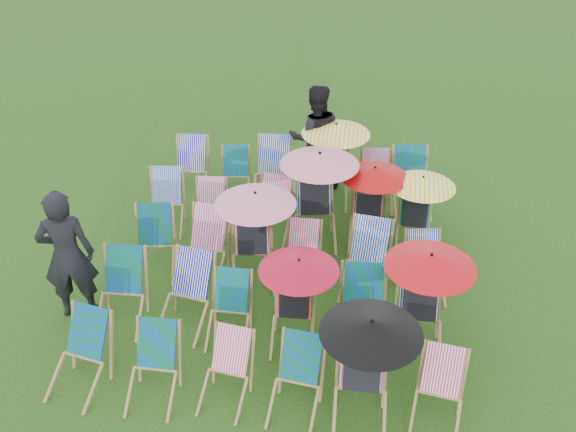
# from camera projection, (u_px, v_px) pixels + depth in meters

# --- Properties ---
(ground) EXTENTS (100.00, 100.00, 0.00)m
(ground) POSITION_uv_depth(u_px,v_px,m) (281.00, 282.00, 9.43)
(ground) COLOR #17320B
(ground) RESTS_ON ground
(deckchair_0) EXTENTS (0.76, 0.94, 0.91)m
(deckchair_0) POSITION_uv_depth(u_px,v_px,m) (78.00, 356.00, 7.55)
(deckchair_0) COLOR olive
(deckchair_0) RESTS_ON ground
(deckchair_1) EXTENTS (0.58, 0.80, 0.87)m
(deckchair_1) POSITION_uv_depth(u_px,v_px,m) (152.00, 368.00, 7.42)
(deckchair_1) COLOR olive
(deckchair_1) RESTS_ON ground
(deckchair_2) EXTENTS (0.64, 0.82, 0.81)m
(deckchair_2) POSITION_uv_depth(u_px,v_px,m) (226.00, 372.00, 7.41)
(deckchair_2) COLOR olive
(deckchair_2) RESTS_ON ground
(deckchair_3) EXTENTS (0.66, 0.85, 0.86)m
(deckchair_3) POSITION_uv_depth(u_px,v_px,m) (296.00, 382.00, 7.26)
(deckchair_3) COLOR olive
(deckchair_3) RESTS_ON ground
(deckchair_4) EXTENTS (1.13, 1.18, 1.34)m
(deckchair_4) POSITION_uv_depth(u_px,v_px,m) (364.00, 370.00, 7.04)
(deckchair_4) COLOR olive
(deckchair_4) RESTS_ON ground
(deckchair_5) EXTENTS (0.67, 0.85, 0.84)m
(deckchair_5) POSITION_uv_depth(u_px,v_px,m) (439.00, 395.00, 7.11)
(deckchair_5) COLOR olive
(deckchair_5) RESTS_ON ground
(deckchair_6) EXTENTS (0.67, 0.91, 0.95)m
(deckchair_6) POSITION_uv_depth(u_px,v_px,m) (120.00, 292.00, 8.50)
(deckchair_6) COLOR olive
(deckchair_6) RESTS_ON ground
(deckchair_7) EXTENTS (0.76, 0.96, 0.94)m
(deckchair_7) POSITION_uv_depth(u_px,v_px,m) (185.00, 295.00, 8.45)
(deckchair_7) COLOR olive
(deckchair_7) RESTS_ON ground
(deckchair_8) EXTENTS (0.55, 0.77, 0.83)m
(deckchair_8) POSITION_uv_depth(u_px,v_px,m) (229.00, 311.00, 8.28)
(deckchair_8) COLOR olive
(deckchair_8) RESTS_ON ground
(deckchair_9) EXTENTS (1.02, 1.07, 1.21)m
(deckchair_9) POSITION_uv_depth(u_px,v_px,m) (295.00, 300.00, 8.11)
(deckchair_9) COLOR olive
(deckchair_9) RESTS_ON ground
(deckchair_10) EXTENTS (0.70, 0.94, 0.98)m
(deckchair_10) POSITION_uv_depth(u_px,v_px,m) (363.00, 313.00, 8.13)
(deckchair_10) COLOR olive
(deckchair_10) RESTS_ON ground
(deckchair_11) EXTENTS (1.14, 1.18, 1.35)m
(deckchair_11) POSITION_uv_depth(u_px,v_px,m) (422.00, 300.00, 8.00)
(deckchair_11) COLOR olive
(deckchair_11) RESTS_ON ground
(deckchair_12) EXTENTS (0.77, 0.96, 0.93)m
(deckchair_12) POSITION_uv_depth(u_px,v_px,m) (154.00, 244.00, 9.43)
(deckchair_12) COLOR olive
(deckchair_12) RESTS_ON ground
(deckchair_13) EXTENTS (0.72, 0.95, 0.97)m
(deckchair_13) POSITION_uv_depth(u_px,v_px,m) (204.00, 247.00, 9.33)
(deckchair_13) COLOR olive
(deckchair_13) RESTS_ON ground
(deckchair_14) EXTENTS (1.16, 1.26, 1.37)m
(deckchair_14) POSITION_uv_depth(u_px,v_px,m) (253.00, 236.00, 9.16)
(deckchair_14) COLOR olive
(deckchair_14) RESTS_ON ground
(deckchair_15) EXTENTS (0.56, 0.78, 0.83)m
(deckchair_15) POSITION_uv_depth(u_px,v_px,m) (302.00, 256.00, 9.25)
(deckchair_15) COLOR olive
(deckchair_15) RESTS_ON ground
(deckchair_16) EXTENTS (0.76, 0.97, 0.97)m
(deckchair_16) POSITION_uv_depth(u_px,v_px,m) (366.00, 261.00, 9.06)
(deckchair_16) COLOR olive
(deckchair_16) RESTS_ON ground
(deckchair_17) EXTENTS (0.68, 0.85, 0.84)m
(deckchair_17) POSITION_uv_depth(u_px,v_px,m) (425.00, 268.00, 9.03)
(deckchair_17) COLOR olive
(deckchair_17) RESTS_ON ground
(deckchair_18) EXTENTS (0.71, 0.91, 0.91)m
(deckchair_18) POSITION_uv_depth(u_px,v_px,m) (165.00, 202.00, 10.42)
(deckchair_18) COLOR olive
(deckchair_18) RESTS_ON ground
(deckchair_19) EXTENTS (0.62, 0.81, 0.84)m
(deckchair_19) POSITION_uv_depth(u_px,v_px,m) (210.00, 210.00, 10.29)
(deckchair_19) COLOR olive
(deckchair_19) RESTS_ON ground
(deckchair_20) EXTENTS (0.68, 0.89, 0.91)m
(deckchair_20) POSITION_uv_depth(u_px,v_px,m) (272.00, 212.00, 10.18)
(deckchair_20) COLOR olive
(deckchair_20) RESTS_ON ground
(deckchair_21) EXTENTS (1.23, 1.33, 1.45)m
(deckchair_21) POSITION_uv_depth(u_px,v_px,m) (316.00, 196.00, 9.99)
(deckchair_21) COLOR olive
(deckchair_21) RESTS_ON ground
(deckchair_22) EXTENTS (1.05, 1.09, 1.25)m
(deckchair_22) POSITION_uv_depth(u_px,v_px,m) (370.00, 203.00, 10.01)
(deckchair_22) COLOR olive
(deckchair_22) RESTS_ON ground
(deckchair_23) EXTENTS (1.01, 1.04, 1.19)m
(deckchair_23) POSITION_uv_depth(u_px,v_px,m) (417.00, 212.00, 9.86)
(deckchair_23) COLOR olive
(deckchair_23) RESTS_ON ground
(deckchair_24) EXTENTS (0.68, 0.92, 0.95)m
(deckchair_24) POSITION_uv_depth(u_px,v_px,m) (190.00, 169.00, 11.31)
(deckchair_24) COLOR olive
(deckchair_24) RESTS_ON ground
(deckchair_25) EXTENTS (0.62, 0.81, 0.82)m
(deckchair_25) POSITION_uv_depth(u_px,v_px,m) (235.00, 174.00, 11.28)
(deckchair_25) COLOR olive
(deckchair_25) RESTS_ON ground
(deckchair_26) EXTENTS (0.68, 0.95, 1.02)m
(deckchair_26) POSITION_uv_depth(u_px,v_px,m) (272.00, 172.00, 11.14)
(deckchair_26) COLOR olive
(deckchair_26) RESTS_ON ground
(deckchair_27) EXTENTS (1.17, 1.23, 1.38)m
(deckchair_27) POSITION_uv_depth(u_px,v_px,m) (332.00, 161.00, 11.01)
(deckchair_27) COLOR olive
(deckchair_27) RESTS_ON ground
(deckchair_28) EXTENTS (0.67, 0.88, 0.89)m
(deckchair_28) POSITION_uv_depth(u_px,v_px,m) (377.00, 181.00, 11.00)
(deckchair_28) COLOR olive
(deckchair_28) RESTS_ON ground
(deckchair_29) EXTENTS (0.79, 1.00, 1.00)m
(deckchair_29) POSITION_uv_depth(u_px,v_px,m) (412.00, 182.00, 10.87)
(deckchair_29) COLOR olive
(deckchair_29) RESTS_ON ground
(person_left) EXTENTS (0.81, 0.65, 1.94)m
(person_left) POSITION_uv_depth(u_px,v_px,m) (67.00, 255.00, 8.36)
(person_left) COLOR black
(person_left) RESTS_ON ground
(person_rear) EXTENTS (1.08, 0.93, 1.93)m
(person_rear) POSITION_uv_depth(u_px,v_px,m) (315.00, 137.00, 11.26)
(person_rear) COLOR black
(person_rear) RESTS_ON ground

